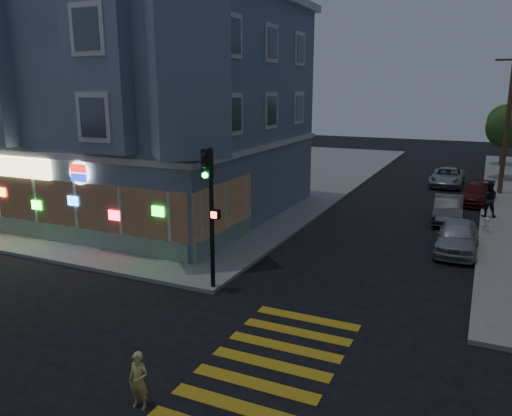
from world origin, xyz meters
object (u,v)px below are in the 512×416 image
Objects in this scene: utility_pole at (508,121)px; pedestrian_a at (488,199)px; fire_hydrant at (486,224)px; traffic_signal at (210,195)px; street_tree_near at (507,128)px; parked_car_c at (477,194)px; running_child at (139,380)px; parked_car_b at (448,209)px; parked_car_d at (447,177)px; parked_car_a at (457,236)px; street_tree_far at (505,122)px.

utility_pole is 4.75× the size of pedestrian_a.
traffic_signal is at bearing -126.56° from fire_hydrant.
parked_car_c is at bearing -99.20° from street_tree_near.
street_tree_near is 4.02× the size of running_child.
running_child is 20.16m from parked_car_b.
pedestrian_a is 9.44m from parked_car_d.
parked_car_c is (6.13, 24.76, -0.06)m from running_child.
utility_pole is at bearing 71.49° from running_child.
parked_car_b is at bearing 98.30° from parked_car_a.
street_tree_near is 1.14× the size of parked_car_d.
parked_car_b reaches higher than running_child.
street_tree_near is 16.72m from fire_hydrant.
parked_car_a is 15.68m from parked_car_d.
street_tree_far is at bearing 92.80° from parked_car_c.
street_tree_near is at bearing 49.07° from parked_car_d.
parked_car_b is at bearing -106.86° from utility_pole.
street_tree_far is 7.28× the size of fire_hydrant.
street_tree_far is at bearing 74.00° from parked_car_d.
street_tree_near is at bearing 73.70° from running_child.
parked_car_b reaches higher than fire_hydrant.
utility_pole is 5.70m from parked_car_d.
running_child is (-7.63, -34.03, -3.28)m from street_tree_near.
running_child is at bearing -111.36° from parked_car_a.
fire_hydrant is at bearing -93.15° from street_tree_near.
utility_pole is 14.38m from parked_car_a.
utility_pole is at bearing 76.05° from parked_car_c.
street_tree_near reaches higher than traffic_signal.
traffic_signal is (-7.37, -8.12, 2.70)m from parked_car_a.
fire_hydrant is at bearing 65.50° from running_child.
parked_car_d is (-3.40, 1.94, -4.15)m from utility_pole.
street_tree_far is 21.31m from pedestrian_a.
parked_car_a is 10.41m from parked_car_c.
utility_pole reaches higher than street_tree_near.
parked_car_b is at bearing 31.28° from pedestrian_a.
fire_hydrant is at bearing -77.39° from parked_car_c.
utility_pole reaches higher than fire_hydrant.
pedestrian_a is 3.30m from fire_hydrant.
running_child is at bearing -96.13° from parked_car_c.
street_tree_far is 42.84m from running_child.
parked_car_a is at bearing -83.56° from parked_car_d.
utility_pole is at bearing 82.48° from parked_car_a.
parked_car_b is 0.87× the size of parked_car_d.
fire_hydrant is (-0.90, -16.35, -3.40)m from street_tree_near.
street_tree_near is at bearing 72.12° from traffic_signal.
street_tree_far is 22.87m from parked_car_b.
pedestrian_a is at bearing -95.63° from utility_pole.
parked_car_d is (-2.10, 5.20, 0.04)m from parked_car_c.
utility_pole is 11.21m from fire_hydrant.
street_tree_far is 1.31× the size of parked_car_b.
street_tree_far is 2.80× the size of pedestrian_a.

